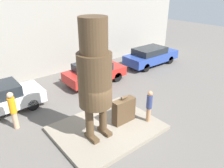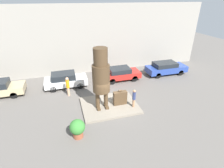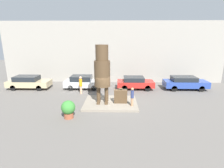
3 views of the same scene
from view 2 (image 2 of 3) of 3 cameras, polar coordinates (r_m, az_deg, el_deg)
name	(u,v)px [view 2 (image 2 of 3)]	position (r m, az deg, el deg)	size (l,w,h in m)	color
ground_plane	(109,106)	(14.84, -0.82, -7.22)	(60.00, 60.00, 0.00)	#605B56
pedestal	(109,105)	(14.79, -0.83, -6.94)	(4.58, 3.60, 0.17)	gray
building_backdrop	(90,40)	(20.69, -7.09, 14.12)	(28.00, 0.60, 7.62)	gray
statue_figure	(101,75)	(13.05, -3.61, 3.04)	(1.33, 1.33, 4.93)	#4C3823
giant_suitcase	(120,98)	(14.51, 2.64, -4.54)	(1.12, 0.41, 1.33)	#4C3823
tourist	(134,98)	(14.11, 7.17, -4.43)	(0.27, 0.27, 1.57)	#A87A56
parked_car_white	(65,80)	(18.12, -14.98, 1.35)	(4.14, 1.80, 1.50)	silver
parked_car_red	(121,73)	(19.06, 2.89, 3.49)	(4.05, 1.84, 1.40)	#B2231E
parked_car_blue	(166,68)	(21.41, 17.18, 5.07)	(4.71, 1.82, 1.47)	#284293
planter_pot	(77,128)	(11.77, -11.22, -13.92)	(1.01, 1.01, 1.32)	brown
worker_hivis	(68,86)	(16.34, -14.24, -0.58)	(0.31, 0.31, 1.84)	tan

